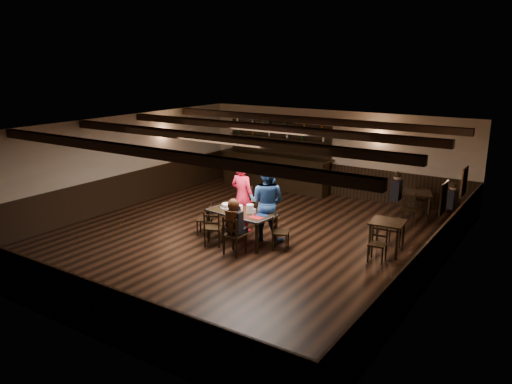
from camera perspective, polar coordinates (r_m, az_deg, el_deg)
The scene contains 25 objects.
ground at distance 12.25m, azimuth -1.44°, elevation -5.35°, with size 10.00×10.00×0.00m, color black.
room_shell at distance 11.78m, azimuth -1.35°, elevation 2.68°, with size 9.02×10.02×2.71m.
dining_table at distance 11.83m, azimuth -1.69°, elevation -2.63°, with size 1.72×0.99×0.75m.
chair_near_left at distance 11.64m, azimuth -4.98°, elevation -3.89°, with size 0.52×0.51×0.86m.
chair_near_right at distance 11.08m, azimuth -2.70°, elevation -4.69°, with size 0.43×0.41×0.90m.
chair_end_left at distance 12.45m, azimuth -5.62°, elevation -2.88°, with size 0.46×0.47×0.77m.
chair_end_right at distance 11.46m, azimuth 2.48°, elevation -4.27°, with size 0.48×0.49×0.82m.
chair_far_pushed at distance 13.28m, azimuth -1.44°, elevation -1.09°, with size 0.57×0.55×0.99m.
woman_pink at distance 12.56m, azimuth -1.57°, elevation -0.51°, with size 0.66×0.43×1.80m, color #F11B3E.
man_blue at distance 11.91m, azimuth 1.24°, elevation -1.18°, with size 0.91×0.71×1.88m, color navy.
seated_person at distance 11.02m, azimuth -2.54°, elevation -3.03°, with size 0.35×0.53×0.86m.
cake at distance 12.13m, azimuth -3.29°, elevation -1.60°, with size 0.34×0.34×0.11m.
plate_stack_a at distance 11.73m, azimuth -2.00°, elevation -1.94°, with size 0.19×0.19×0.18m, color white.
plate_stack_b at distance 11.70m, azimuth -0.68°, elevation -1.91°, with size 0.17×0.17×0.20m, color white.
tea_light at distance 11.84m, azimuth -0.93°, elevation -2.10°, with size 0.05×0.05×0.06m.
salt_shaker at distance 11.50m, azimuth -0.35°, elevation -2.54°, with size 0.03×0.03×0.08m, color silver.
pepper_shaker at distance 11.49m, azimuth -0.09°, elevation -2.55°, with size 0.03×0.03×0.08m, color #A5A8AD.
drink_glass at distance 11.66m, azimuth -0.20°, elevation -2.20°, with size 0.07×0.07×0.11m, color silver.
menu_red at distance 11.40m, azimuth 0.04°, elevation -2.89°, with size 0.32×0.23×0.00m, color maroon.
menu_blue at distance 11.57m, azimuth 0.65°, elevation -2.63°, with size 0.31×0.21×0.00m, color #0D1E45.
bar_counter at distance 16.87m, azimuth 2.30°, elevation 2.91°, with size 4.03×0.70×2.20m.
back_table_a at distance 11.55m, azimuth 14.81°, elevation -3.76°, with size 0.78×0.78×0.75m.
back_table_b at distance 14.26m, azimuth 17.84°, elevation -0.40°, with size 0.99×0.99×0.75m.
bg_patron_left at distance 14.26m, azimuth 15.77°, elevation 0.69°, with size 0.26×0.40×0.81m.
bg_patron_right at distance 13.97m, azimuth 21.50°, elevation -0.36°, with size 0.24×0.36×0.69m.
Camera 1 is at (6.59, -9.40, 4.26)m, focal length 35.00 mm.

